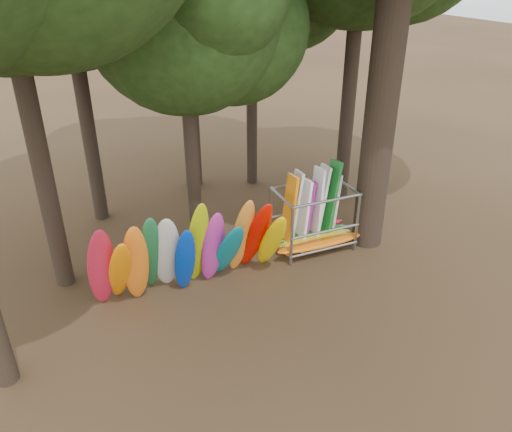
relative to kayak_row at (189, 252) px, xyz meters
name	(u,v)px	position (x,y,z in m)	size (l,w,h in m)	color
ground	(255,284)	(1.81, -0.34, -1.34)	(120.00, 120.00, 0.00)	#47331E
lake	(72,33)	(1.81, 59.66, -1.34)	(160.00, 160.00, 0.00)	gray
oak_5	(183,13)	(0.89, 2.34, 5.87)	(6.26, 6.26, 9.95)	black
kayak_row	(189,252)	(0.00, 0.00, 0.00)	(5.57, 2.08, 3.15)	red
storage_rack	(313,221)	(4.38, 0.93, -0.38)	(3.07, 1.60, 2.87)	gray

